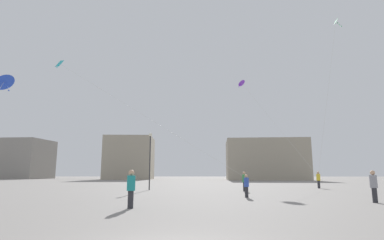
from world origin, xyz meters
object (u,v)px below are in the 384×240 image
person_in_green (244,180)px  building_right_hall (265,160)px  person_in_blue (246,185)px  kite_emerald_delta (335,30)px  kite_cyan_delta (64,67)px  person_in_grey (374,185)px  kite_violet_diamond (242,84)px  person_in_teal (131,187)px  person_in_yellow (318,179)px  lamppost_east (150,152)px  building_left_hall (16,159)px  kite_cobalt_diamond (4,82)px  building_centre_hall (130,158)px

person_in_green → building_right_hall: 51.62m
person_in_blue → kite_emerald_delta: kite_emerald_delta is taller
kite_cyan_delta → person_in_grey: bearing=-30.2°
kite_violet_diamond → kite_emerald_delta: size_ratio=0.95×
person_in_teal → person_in_yellow: person_in_yellow is taller
person_in_blue → lamppost_east: lamppost_east is taller
person_in_yellow → building_left_hall: bearing=103.7°
person_in_green → person_in_teal: size_ratio=0.99×
kite_violet_diamond → kite_cobalt_diamond: bearing=-128.2°
person_in_green → kite_cyan_delta: 23.65m
building_left_hall → person_in_teal: bearing=-55.4°
building_centre_hall → kite_violet_diamond: bearing=-57.2°
kite_cyan_delta → building_left_hall: (-40.08, 58.00, -7.84)m
person_in_grey → building_centre_hall: (-29.43, 66.64, 4.76)m
lamppost_east → building_centre_hall: bearing=105.1°
person_in_teal → kite_cyan_delta: kite_cyan_delta is taller
person_in_yellow → building_centre_hall: 59.90m
person_in_teal → kite_cobalt_diamond: bearing=129.7°
person_in_blue → person_in_yellow: size_ratio=0.85×
person_in_green → building_right_hall: (12.36, 49.96, 3.98)m
person_in_teal → kite_cyan_delta: size_ratio=0.09×
person_in_green → building_left_hall: 86.20m
person_in_blue → kite_cyan_delta: size_ratio=0.07×
building_centre_hall → building_right_hall: size_ratio=0.71×
kite_cyan_delta → building_centre_hall: 52.62m
person_in_green → person_in_teal: 15.72m
building_right_hall → building_left_hall: bearing=170.5°
building_left_hall → building_right_hall: building_left_hall is taller
person_in_teal → lamppost_east: lamppost_east is taller
building_left_hall → building_centre_hall: bearing=-9.7°
person_in_grey → kite_emerald_delta: kite_emerald_delta is taller
person_in_teal → lamppost_east: 16.41m
person_in_grey → kite_cobalt_diamond: size_ratio=0.21×
kite_cyan_delta → building_left_hall: 70.94m
person_in_green → person_in_blue: 7.25m
kite_cobalt_diamond → building_right_hall: 66.22m
person_in_blue → building_right_hall: building_right_hall is taller
kite_emerald_delta → building_centre_hall: size_ratio=1.05×
person_in_green → person_in_grey: size_ratio=0.99×
person_in_yellow → kite_violet_diamond: size_ratio=0.13×
person_in_yellow → building_centre_hall: (-32.62, 50.01, 4.74)m
kite_emerald_delta → lamppost_east: bearing=170.3°
person_in_grey → building_left_hall: (-65.43, 72.77, 4.82)m
person_in_yellow → lamppost_east: bearing=154.7°
building_left_hall → building_centre_hall: building_left_hall is taller
person_in_yellow → building_left_hall: size_ratio=0.10×
building_centre_hall → lamppost_east: bearing=-74.9°
kite_cobalt_diamond → building_left_hall: size_ratio=0.45×
building_right_hall → kite_violet_diamond: bearing=-106.4°
kite_cyan_delta → kite_emerald_delta: (28.53, -4.98, 1.53)m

